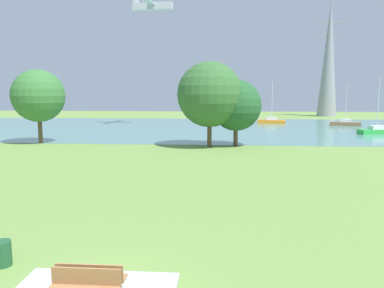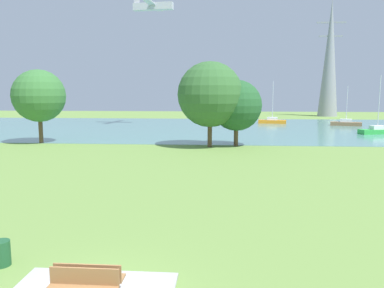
{
  "view_description": "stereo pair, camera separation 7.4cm",
  "coord_description": "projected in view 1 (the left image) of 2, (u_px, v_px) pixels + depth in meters",
  "views": [
    {
      "loc": [
        3.35,
        -8.95,
        5.38
      ],
      "look_at": [
        1.46,
        16.36,
        1.95
      ],
      "focal_mm": 35.54,
      "sensor_mm": 36.0,
      "label": 1
    },
    {
      "loc": [
        3.43,
        -8.95,
        5.38
      ],
      "look_at": [
        1.46,
        16.36,
        1.95
      ],
      "focal_mm": 35.54,
      "sensor_mm": 36.0,
      "label": 2
    }
  ],
  "objects": [
    {
      "name": "water_surface",
      "position": [
        199.0,
        127.0,
        59.22
      ],
      "size": [
        140.0,
        40.0,
        0.02
      ],
      "primitive_type": "cube",
      "color": "slate",
      "rests_on": "ground"
    },
    {
      "name": "sailboat_orange",
      "position": [
        271.0,
        121.0,
        67.02
      ],
      "size": [
        4.97,
        2.2,
        7.35
      ],
      "color": "orange",
      "rests_on": "water_surface"
    },
    {
      "name": "tree_west_far",
      "position": [
        210.0,
        94.0,
        37.34
      ],
      "size": [
        6.45,
        6.45,
        8.45
      ],
      "color": "brown",
      "rests_on": "ground"
    },
    {
      "name": "ground_plane",
      "position": [
        180.0,
        158.0,
        31.55
      ],
      "size": [
        160.0,
        160.0,
        0.0
      ],
      "primitive_type": "plane",
      "color": "olive"
    },
    {
      "name": "litter_bin",
      "position": [
        2.0,
        254.0,
        11.85
      ],
      "size": [
        0.56,
        0.56,
        0.8
      ],
      "primitive_type": "cylinder",
      "color": "#1E512D",
      "rests_on": "ground"
    },
    {
      "name": "tree_mid_shore",
      "position": [
        38.0,
        96.0,
        40.24
      ],
      "size": [
        5.56,
        5.56,
        7.84
      ],
      "color": "brown",
      "rests_on": "ground"
    },
    {
      "name": "sailboat_green",
      "position": [
        376.0,
        130.0,
        49.93
      ],
      "size": [
        5.02,
        2.69,
        7.65
      ],
      "color": "green",
      "rests_on": "water_surface"
    },
    {
      "name": "sailboat_brown",
      "position": [
        345.0,
        123.0,
        62.41
      ],
      "size": [
        5.03,
        2.75,
        6.47
      ],
      "color": "brown",
      "rests_on": "water_surface"
    },
    {
      "name": "tree_east_near",
      "position": [
        236.0,
        106.0,
        38.16
      ],
      "size": [
        5.12,
        5.12,
        6.68
      ],
      "color": "brown",
      "rests_on": "ground"
    },
    {
      "name": "light_aircraft",
      "position": [
        152.0,
        6.0,
        60.01
      ],
      "size": [
        6.48,
        8.47,
        2.1
      ],
      "color": "silver"
    },
    {
      "name": "bench_facing_water",
      "position": [
        92.0,
        280.0,
        10.02
      ],
      "size": [
        1.8,
        0.48,
        0.89
      ],
      "color": "tan",
      "rests_on": "concrete_pad"
    },
    {
      "name": "electricity_pylon",
      "position": [
        329.0,
        58.0,
        86.16
      ],
      "size": [
        6.4,
        4.4,
        26.29
      ],
      "color": "gray",
      "rests_on": "ground"
    }
  ]
}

